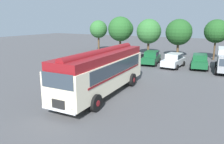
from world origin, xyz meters
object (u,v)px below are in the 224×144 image
Objects in this scene: vintage_bus at (102,70)px; car_near_left at (131,56)px; car_mid_left at (151,58)px; car_mid_right at (174,60)px; car_far_right at (200,61)px.

vintage_bus reaches higher than car_near_left.
car_mid_left is (-0.63, 12.98, -1.05)m from vintage_bus.
car_near_left is 1.02× the size of car_mid_right.
car_mid_right is 2.93m from car_far_right.
car_mid_right and car_far_right have the same top height.
car_near_left is 5.64m from car_mid_right.
vintage_bus is 2.37× the size of car_mid_right.
car_mid_right is at bearing -1.32° from car_near_left.
car_near_left is 2.70m from car_mid_left.
vintage_bus is 2.32× the size of car_near_left.
vintage_bus is at bearing -100.67° from car_mid_right.
vintage_bus is 12.70m from car_mid_right.
car_near_left is at bearing 104.69° from vintage_bus.
car_mid_left is (2.67, 0.41, 0.00)m from car_near_left.
car_near_left is at bearing -171.24° from car_mid_left.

